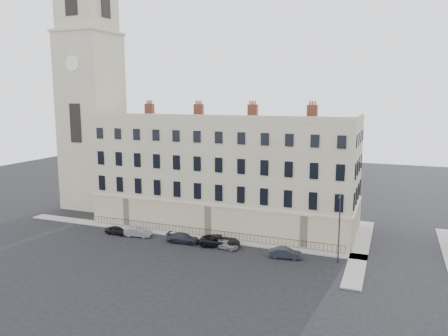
{
  "coord_description": "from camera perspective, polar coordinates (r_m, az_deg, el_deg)",
  "views": [
    {
      "loc": [
        16.02,
        -44.53,
        18.12
      ],
      "look_at": [
        -5.37,
        10.0,
        8.44
      ],
      "focal_mm": 35.0,
      "sensor_mm": 36.0,
      "label": 1
    }
  ],
  "objects": [
    {
      "name": "car_c",
      "position": [
        55.37,
        -5.35,
        -9.1
      ],
      "size": [
        4.31,
        2.05,
        1.21
      ],
      "primitive_type": "imported",
      "rotation": [
        0.0,
        0.0,
        1.66
      ],
      "color": "#22242E",
      "rests_on": "ground"
    },
    {
      "name": "pavement_east_return",
      "position": [
        55.63,
        17.39,
        -10.01
      ],
      "size": [
        2.0,
        24.0,
        0.12
      ],
      "primitive_type": "cube",
      "color": "gray",
      "rests_on": "ground"
    },
    {
      "name": "ground",
      "position": [
        50.67,
        1.55,
        -11.57
      ],
      "size": [
        160.0,
        160.0,
        0.0
      ],
      "primitive_type": "plane",
      "color": "black",
      "rests_on": "ground"
    },
    {
      "name": "car_d",
      "position": [
        53.8,
        -0.53,
        -9.52
      ],
      "size": [
        5.19,
        2.84,
        1.38
      ],
      "primitive_type": "imported",
      "rotation": [
        0.0,
        0.0,
        1.69
      ],
      "color": "black",
      "rests_on": "ground"
    },
    {
      "name": "pavement_terrace",
      "position": [
        58.79,
        -6.06,
        -8.56
      ],
      "size": [
        48.0,
        2.0,
        0.12
      ],
      "primitive_type": "cube",
      "color": "gray",
      "rests_on": "ground"
    },
    {
      "name": "terrace",
      "position": [
        61.55,
        0.15,
        -0.56
      ],
      "size": [
        36.22,
        12.22,
        17.0
      ],
      "color": "tan",
      "rests_on": "ground"
    },
    {
      "name": "church_tower",
      "position": [
        74.45,
        -16.99,
        9.4
      ],
      "size": [
        8.0,
        8.13,
        44.0
      ],
      "color": "tan",
      "rests_on": "ground"
    },
    {
      "name": "car_a",
      "position": [
        60.05,
        -13.8,
        -7.9
      ],
      "size": [
        3.29,
        1.4,
        1.11
      ],
      "primitive_type": "imported",
      "rotation": [
        0.0,
        0.0,
        1.54
      ],
      "color": "black",
      "rests_on": "ground"
    },
    {
      "name": "streetlamp",
      "position": [
        49.28,
        14.82,
        -7.22
      ],
      "size": [
        0.18,
        1.68,
        7.77
      ],
      "rotation": [
        0.0,
        0.0,
        -0.01
      ],
      "color": "#2C2C31",
      "rests_on": "ground"
    },
    {
      "name": "car_e",
      "position": [
        53.08,
        0.17,
        -9.94
      ],
      "size": [
        3.41,
        1.74,
        1.11
      ],
      "primitive_type": "imported",
      "rotation": [
        0.0,
        0.0,
        1.43
      ],
      "color": "gray",
      "rests_on": "ground"
    },
    {
      "name": "car_f",
      "position": [
        50.68,
        8.05,
        -10.94
      ],
      "size": [
        3.79,
        1.78,
        1.2
      ],
      "primitive_type": "imported",
      "rotation": [
        0.0,
        0.0,
        1.71
      ],
      "color": "#21242C",
      "rests_on": "ground"
    },
    {
      "name": "railings",
      "position": [
        57.33,
        -2.29,
        -8.47
      ],
      "size": [
        35.0,
        0.04,
        0.96
      ],
      "color": "black",
      "rests_on": "ground"
    },
    {
      "name": "car_b",
      "position": [
        58.58,
        -11.17,
        -8.21
      ],
      "size": [
        3.71,
        1.71,
        1.18
      ],
      "primitive_type": "imported",
      "rotation": [
        0.0,
        0.0,
        1.7
      ],
      "color": "gray",
      "rests_on": "ground"
    }
  ]
}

